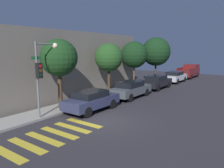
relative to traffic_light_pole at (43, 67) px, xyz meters
The scene contains 14 objects.
ground_plane 4.95m from the traffic_light_pole, 63.90° to the right, with size 60.00×60.00×0.00m, color #2D2B30.
sidewalk 3.67m from the traffic_light_pole, 27.40° to the left, with size 26.00×2.04×0.14m, color gray.
building_row 5.54m from the traffic_light_pole, 72.64° to the left, with size 26.00×6.00×5.81m, color slate.
crosswalk 4.41m from the traffic_light_pole, 121.22° to the right, with size 5.12×2.60×0.00m.
traffic_light_pole is the anchor object (origin of this frame).
sedan_near_corner 4.07m from the traffic_light_pole, 22.98° to the right, with size 4.32×1.81×1.45m.
sedan_middle 8.69m from the traffic_light_pole, ahead, with size 4.62×1.86×1.48m.
sedan_far_end 14.01m from the traffic_light_pole, ahead, with size 4.51×1.84×1.46m.
sedan_tail_of_row 19.55m from the traffic_light_pole, ahead, with size 4.37×1.88×1.43m.
pickup_truck 25.58m from the traffic_light_pole, ahead, with size 5.34×2.01×1.94m.
tree_near_corner 2.08m from the traffic_light_pole, 20.67° to the left, with size 2.59×2.59×5.01m.
tree_midblock 7.72m from the traffic_light_pole, ahead, with size 2.56×2.56×4.84m.
tree_far_end 12.27m from the traffic_light_pole, ahead, with size 2.85×2.85×5.12m.
tree_behind_truck 17.75m from the traffic_light_pole, ahead, with size 3.61×3.61×5.78m.
Camera 1 is at (-9.87, -7.75, 4.31)m, focal length 35.00 mm.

